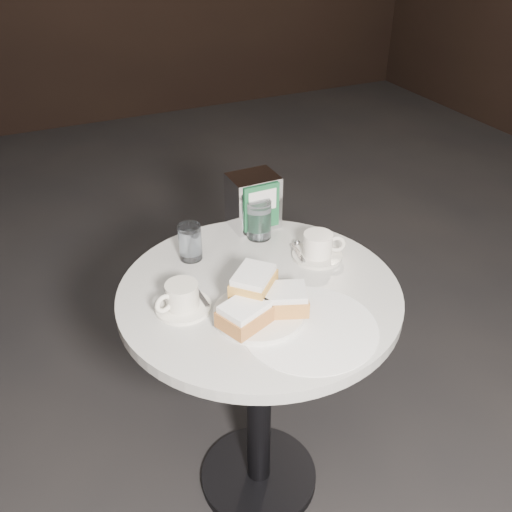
% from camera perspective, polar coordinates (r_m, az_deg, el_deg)
% --- Properties ---
extents(ground, '(7.00, 7.00, 0.00)m').
position_cam_1_polar(ground, '(1.94, 0.27, -21.33)').
color(ground, black).
rests_on(ground, ground).
extents(cafe_table, '(0.70, 0.70, 0.74)m').
position_cam_1_polar(cafe_table, '(1.53, 0.32, -9.30)').
color(cafe_table, black).
rests_on(cafe_table, ground).
extents(sugar_spill, '(0.36, 0.36, 0.00)m').
position_cam_1_polar(sugar_spill, '(1.30, 5.34, -7.11)').
color(sugar_spill, white).
rests_on(sugar_spill, cafe_table).
extents(beignet_plate, '(0.23, 0.23, 0.10)m').
position_cam_1_polar(beignet_plate, '(1.30, 0.42, -4.78)').
color(beignet_plate, silver).
rests_on(beignet_plate, cafe_table).
extents(coffee_cup_left, '(0.16, 0.16, 0.07)m').
position_cam_1_polar(coffee_cup_left, '(1.34, -7.43, -4.23)').
color(coffee_cup_left, white).
rests_on(coffee_cup_left, cafe_table).
extents(coffee_cup_right, '(0.18, 0.18, 0.07)m').
position_cam_1_polar(coffee_cup_right, '(1.52, 6.23, 0.89)').
color(coffee_cup_right, silver).
rests_on(coffee_cup_right, cafe_table).
extents(water_glass_left, '(0.08, 0.08, 0.10)m').
position_cam_1_polar(water_glass_left, '(1.51, -6.60, 1.35)').
color(water_glass_left, silver).
rests_on(water_glass_left, cafe_table).
extents(water_glass_right, '(0.09, 0.09, 0.11)m').
position_cam_1_polar(water_glass_right, '(1.59, 0.30, 3.62)').
color(water_glass_right, white).
rests_on(water_glass_right, cafe_table).
extents(napkin_dispenser, '(0.14, 0.12, 0.16)m').
position_cam_1_polar(napkin_dispenser, '(1.64, -0.26, 5.54)').
color(napkin_dispenser, silver).
rests_on(napkin_dispenser, cafe_table).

